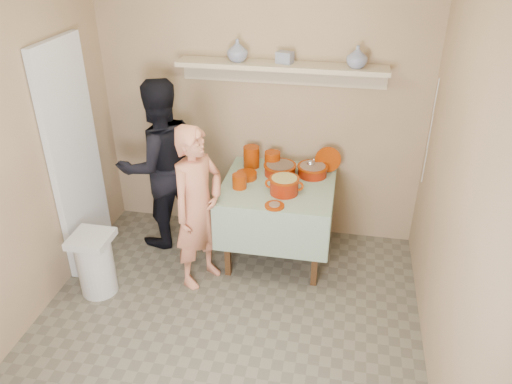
% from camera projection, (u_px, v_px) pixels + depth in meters
% --- Properties ---
extents(ground, '(3.50, 3.50, 0.00)m').
position_uv_depth(ground, '(217.00, 351.00, 3.68)').
color(ground, '#666050').
rests_on(ground, ground).
extents(tile_panel, '(0.06, 0.70, 2.00)m').
position_uv_depth(tile_panel, '(75.00, 159.00, 4.25)').
color(tile_panel, silver).
rests_on(tile_panel, ground).
extents(plate_stack_a, '(0.15, 0.15, 0.20)m').
position_uv_depth(plate_stack_a, '(251.00, 157.00, 4.61)').
color(plate_stack_a, '#802301').
rests_on(plate_stack_a, serving_table).
extents(plate_stack_b, '(0.14, 0.14, 0.17)m').
position_uv_depth(plate_stack_b, '(272.00, 161.00, 4.56)').
color(plate_stack_b, '#802301').
rests_on(plate_stack_b, serving_table).
extents(bowl_stack, '(0.12, 0.12, 0.12)m').
position_uv_depth(bowl_stack, '(239.00, 181.00, 4.26)').
color(bowl_stack, '#802301').
rests_on(bowl_stack, serving_table).
extents(empty_bowl, '(0.19, 0.19, 0.05)m').
position_uv_depth(empty_bowl, '(247.00, 175.00, 4.44)').
color(empty_bowl, '#802301').
rests_on(empty_bowl, serving_table).
extents(propped_lid, '(0.24, 0.10, 0.24)m').
position_uv_depth(propped_lid, '(328.00, 160.00, 4.51)').
color(propped_lid, '#802301').
rests_on(propped_lid, serving_table).
extents(vase_right, '(0.18, 0.18, 0.18)m').
position_uv_depth(vase_right, '(357.00, 57.00, 4.04)').
color(vase_right, navy).
rests_on(vase_right, wall_shelf).
extents(vase_left, '(0.22, 0.22, 0.19)m').
position_uv_depth(vase_left, '(237.00, 50.00, 4.22)').
color(vase_left, navy).
rests_on(vase_left, wall_shelf).
extents(ceramic_box, '(0.16, 0.13, 0.10)m').
position_uv_depth(ceramic_box, '(285.00, 57.00, 4.19)').
color(ceramic_box, navy).
rests_on(ceramic_box, wall_shelf).
extents(person_cook, '(0.55, 0.62, 1.43)m').
position_uv_depth(person_cook, '(198.00, 208.00, 4.08)').
color(person_cook, '#D07A5A').
rests_on(person_cook, ground).
extents(person_helper, '(1.00, 0.98, 1.62)m').
position_uv_depth(person_helper, '(160.00, 165.00, 4.57)').
color(person_helper, black).
rests_on(person_helper, ground).
extents(room_shell, '(3.04, 3.54, 2.62)m').
position_uv_depth(room_shell, '(207.00, 152.00, 2.90)').
color(room_shell, tan).
rests_on(room_shell, ground).
extents(serving_table, '(0.97, 0.97, 0.76)m').
position_uv_depth(serving_table, '(278.00, 195.00, 4.42)').
color(serving_table, '#4C2D16').
rests_on(serving_table, ground).
extents(cazuela_meat_a, '(0.30, 0.30, 0.10)m').
position_uv_depth(cazuela_meat_a, '(280.00, 168.00, 4.49)').
color(cazuela_meat_a, maroon).
rests_on(cazuela_meat_a, serving_table).
extents(cazuela_meat_b, '(0.28, 0.28, 0.10)m').
position_uv_depth(cazuela_meat_b, '(312.00, 170.00, 4.47)').
color(cazuela_meat_b, maroon).
rests_on(cazuela_meat_b, serving_table).
extents(ladle, '(0.08, 0.26, 0.19)m').
position_uv_depth(ladle, '(311.00, 164.00, 4.46)').
color(ladle, silver).
rests_on(ladle, cazuela_meat_b).
extents(cazuela_rice, '(0.33, 0.25, 0.14)m').
position_uv_depth(cazuela_rice, '(284.00, 184.00, 4.17)').
color(cazuela_rice, maroon).
rests_on(cazuela_rice, serving_table).
extents(front_plate, '(0.16, 0.16, 0.03)m').
position_uv_depth(front_plate, '(274.00, 206.00, 4.01)').
color(front_plate, '#802301').
rests_on(front_plate, serving_table).
extents(wall_shelf, '(1.80, 0.25, 0.21)m').
position_uv_depth(wall_shelf, '(282.00, 68.00, 4.25)').
color(wall_shelf, '#C3AF91').
rests_on(wall_shelf, room_shell).
extents(trash_bin, '(0.32, 0.32, 0.56)m').
position_uv_depth(trash_bin, '(96.00, 263.00, 4.14)').
color(trash_bin, silver).
rests_on(trash_bin, ground).
extents(electrical_cord, '(0.01, 0.05, 0.90)m').
position_uv_depth(electrical_cord, '(430.00, 132.00, 4.10)').
color(electrical_cord, silver).
rests_on(electrical_cord, wall_shelf).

